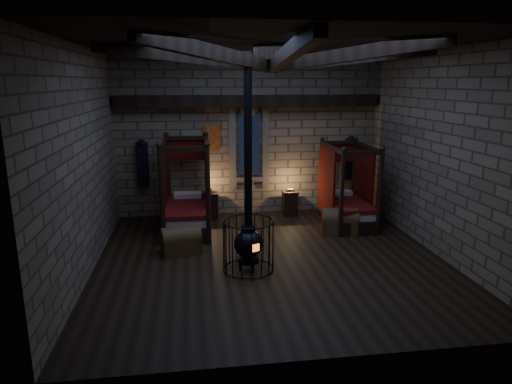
{
  "coord_description": "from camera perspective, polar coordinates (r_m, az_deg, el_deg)",
  "views": [
    {
      "loc": [
        -1.53,
        -8.62,
        3.55
      ],
      "look_at": [
        -0.22,
        0.6,
        1.28
      ],
      "focal_mm": 32.0,
      "sensor_mm": 36.0,
      "label": 1
    }
  ],
  "objects": [
    {
      "name": "trunk_left",
      "position": [
        9.83,
        -9.36,
        -6.05
      ],
      "size": [
        0.9,
        0.68,
        0.59
      ],
      "rotation": [
        0.0,
        0.0,
        0.23
      ],
      "color": "brown",
      "rests_on": "ground"
    },
    {
      "name": "room",
      "position": [
        8.85,
        1.94,
        14.94
      ],
      "size": [
        7.02,
        7.02,
        4.29
      ],
      "color": "black",
      "rests_on": "ground"
    },
    {
      "name": "nightstand_left",
      "position": [
        12.11,
        -5.73,
        -1.65
      ],
      "size": [
        0.44,
        0.43,
        0.86
      ],
      "rotation": [
        0.0,
        0.0,
        -0.02
      ],
      "color": "black",
      "rests_on": "ground"
    },
    {
      "name": "nightstand_right",
      "position": [
        12.35,
        4.26,
        -1.39
      ],
      "size": [
        0.43,
        0.41,
        0.74
      ],
      "rotation": [
        0.0,
        0.0,
        -0.01
      ],
      "color": "black",
      "rests_on": "ground"
    },
    {
      "name": "bed_left",
      "position": [
        11.22,
        -8.57,
        -2.01
      ],
      "size": [
        1.16,
        2.13,
        2.19
      ],
      "rotation": [
        0.0,
        0.0,
        -0.02
      ],
      "color": "black",
      "rests_on": "ground"
    },
    {
      "name": "trunk_right",
      "position": [
        11.11,
        10.43,
        -3.69
      ],
      "size": [
        0.94,
        0.71,
        0.62
      ],
      "rotation": [
        0.0,
        0.0,
        -0.23
      ],
      "color": "brown",
      "rests_on": "ground"
    },
    {
      "name": "stove",
      "position": [
        8.7,
        -0.96,
        -6.05
      ],
      "size": [
        0.98,
        0.98,
        4.05
      ],
      "rotation": [
        0.0,
        0.0,
        0.42
      ],
      "color": "black",
      "rests_on": "ground"
    },
    {
      "name": "bed_right",
      "position": [
        11.83,
        11.23,
        -1.53
      ],
      "size": [
        1.05,
        1.95,
        2.01
      ],
      "rotation": [
        0.0,
        0.0,
        -0.02
      ],
      "color": "black",
      "rests_on": "ground"
    }
  ]
}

